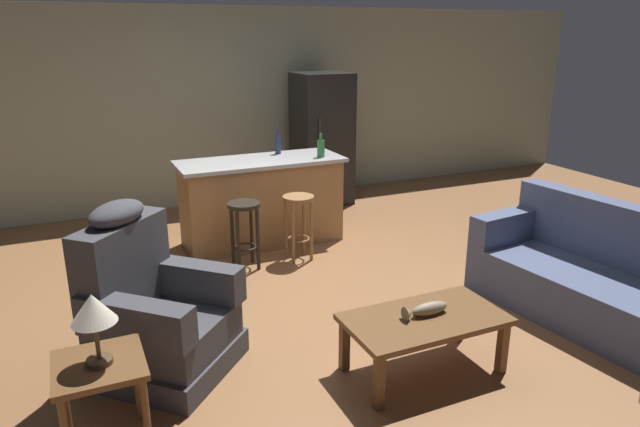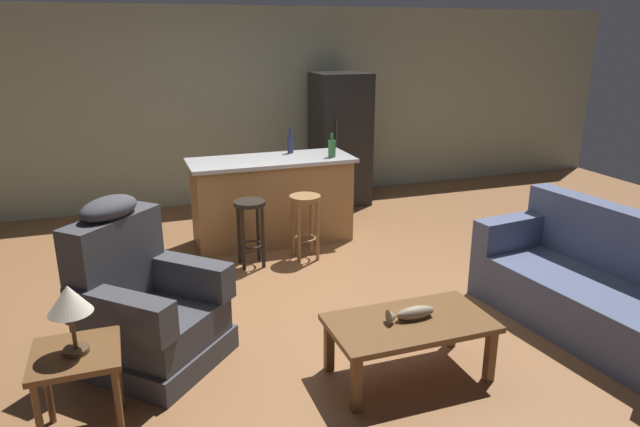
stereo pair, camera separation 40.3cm
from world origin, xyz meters
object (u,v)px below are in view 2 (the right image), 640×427
object	(u,v)px
kitchen_island	(272,200)
bottle_tall_green	(290,143)
coffee_table	(410,328)
fish_figurine	(411,314)
table_lamp	(69,303)
end_table	(77,367)
recliner_near_lamp	(144,306)
couch	(599,289)
bar_stool_left	(250,221)
refrigerator	(340,139)
bar_stool_right	(305,215)
bottle_short_amber	(332,148)

from	to	relation	value
kitchen_island	bottle_tall_green	size ratio (longest dim) A/B	6.07
coffee_table	fish_figurine	size ratio (longest dim) A/B	3.24
table_lamp	bottle_tall_green	world-z (taller)	bottle_tall_green
fish_figurine	end_table	xyz separation A→B (m)	(-2.08, 0.06, -0.00)
bottle_tall_green	recliner_near_lamp	bearing A→B (deg)	-127.64
recliner_near_lamp	kitchen_island	xyz separation A→B (m)	(1.50, 2.10, 0.06)
fish_figurine	bottle_tall_green	distance (m)	3.17
couch	bar_stool_left	xyz separation A→B (m)	(-2.30, 2.18, 0.13)
couch	bottle_tall_green	world-z (taller)	bottle_tall_green
coffee_table	bar_stool_left	distance (m)	2.35
refrigerator	recliner_near_lamp	bearing A→B (deg)	-130.15
bar_stool_right	bottle_short_amber	size ratio (longest dim) A/B	2.58
kitchen_island	bottle_tall_green	world-z (taller)	bottle_tall_green
recliner_near_lamp	kitchen_island	bearing A→B (deg)	98.45
bar_stool_left	refrigerator	size ratio (longest dim) A/B	0.39
table_lamp	bar_stool_right	size ratio (longest dim) A/B	0.60
bar_stool_left	bottle_short_amber	xyz separation A→B (m)	(1.05, 0.48, 0.58)
bottle_tall_green	bar_stool_left	bearing A→B (deg)	-128.88
fish_figurine	bar_stool_right	size ratio (longest dim) A/B	0.50
couch	table_lamp	xyz separation A→B (m)	(-3.79, -0.03, 0.53)
fish_figurine	bar_stool_right	distance (m)	2.27
table_lamp	refrigerator	xyz separation A→B (m)	(3.17, 4.04, 0.01)
bar_stool_left	bottle_tall_green	distance (m)	1.23
coffee_table	fish_figurine	distance (m)	0.10
bar_stool_left	bottle_tall_green	size ratio (longest dim) A/B	2.29
bottle_tall_green	kitchen_island	bearing A→B (deg)	-143.37
end_table	bar_stool_left	distance (m)	2.66
end_table	refrigerator	world-z (taller)	refrigerator
end_table	bar_stool_right	world-z (taller)	bar_stool_right
couch	bottle_short_amber	xyz separation A→B (m)	(-1.25, 2.66, 0.71)
couch	refrigerator	size ratio (longest dim) A/B	1.13
fish_figurine	refrigerator	size ratio (longest dim) A/B	0.19
recliner_near_lamp	bar_stool_right	world-z (taller)	recliner_near_lamp
bar_stool_right	bottle_tall_green	world-z (taller)	bottle_tall_green
bar_stool_left	bottle_tall_green	bearing A→B (deg)	51.12
table_lamp	bar_stool_left	xyz separation A→B (m)	(1.49, 2.21, -0.40)
couch	kitchen_island	xyz separation A→B (m)	(-1.90, 2.81, 0.14)
couch	recliner_near_lamp	size ratio (longest dim) A/B	1.65
end_table	kitchen_island	size ratio (longest dim) A/B	0.31
fish_figurine	bar_stool_left	xyz separation A→B (m)	(-0.58, 2.27, 0.01)
recliner_near_lamp	couch	bearing A→B (deg)	32.08
recliner_near_lamp	end_table	world-z (taller)	recliner_near_lamp
bar_stool_right	refrigerator	world-z (taller)	refrigerator
couch	coffee_table	bearing A→B (deg)	-3.51
coffee_table	bar_stool_left	size ratio (longest dim) A/B	1.62
kitchen_island	coffee_table	bearing A→B (deg)	-86.50
fish_figurine	table_lamp	size ratio (longest dim) A/B	0.83
kitchen_island	refrigerator	world-z (taller)	refrigerator
table_lamp	fish_figurine	bearing A→B (deg)	-1.44
coffee_table	bar_stool_right	bearing A→B (deg)	89.88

